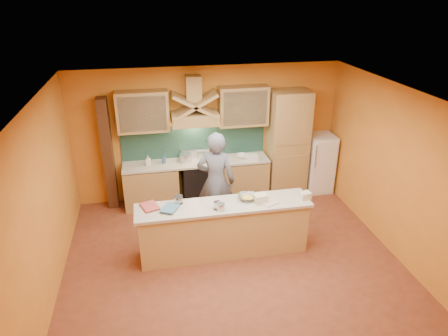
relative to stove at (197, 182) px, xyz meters
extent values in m
cube|color=brown|center=(0.30, -2.20, -0.45)|extent=(5.50, 5.00, 0.01)
cube|color=white|center=(0.30, -2.20, 2.35)|extent=(5.50, 5.00, 0.01)
cube|color=orange|center=(0.30, 0.30, 0.95)|extent=(5.50, 0.02, 2.80)
cube|color=orange|center=(0.30, -4.70, 0.95)|extent=(5.50, 0.02, 2.80)
cube|color=orange|center=(-2.45, -2.20, 0.95)|extent=(0.02, 5.00, 2.80)
cube|color=orange|center=(3.05, -2.20, 0.95)|extent=(0.02, 5.00, 2.80)
cube|color=tan|center=(-0.95, 0.00, -0.02)|extent=(1.10, 0.60, 0.86)
cube|color=tan|center=(0.95, 0.00, -0.02)|extent=(1.10, 0.60, 0.86)
cube|color=#BDB3A0|center=(0.00, 0.00, 0.45)|extent=(3.00, 0.62, 0.04)
cube|color=black|center=(0.00, 0.00, 0.00)|extent=(0.60, 0.58, 0.90)
cube|color=#1C3D34|center=(0.00, 0.28, 0.80)|extent=(3.00, 0.03, 0.70)
cube|color=tan|center=(0.00, 0.05, 1.37)|extent=(0.92, 0.50, 0.24)
cube|color=tan|center=(0.00, 0.15, 1.95)|extent=(0.30, 0.30, 0.50)
cube|color=tan|center=(-1.00, 0.12, 1.55)|extent=(1.00, 0.35, 0.80)
cube|color=tan|center=(1.00, 0.12, 1.55)|extent=(1.00, 0.35, 0.80)
cube|color=tan|center=(1.95, 0.00, 0.70)|extent=(0.80, 0.60, 2.30)
cube|color=white|center=(2.70, 0.00, 0.20)|extent=(0.58, 0.60, 1.30)
cube|color=#472816|center=(-1.75, 0.15, 0.70)|extent=(0.20, 0.30, 2.30)
cube|color=tan|center=(0.20, -1.90, -0.01)|extent=(2.80, 0.55, 0.88)
cube|color=#BDB3A0|center=(0.20, -1.90, 0.47)|extent=(2.90, 0.62, 0.05)
imported|color=slate|center=(0.22, -1.07, 0.50)|extent=(0.79, 0.63, 1.91)
cylinder|color=silver|center=(-0.22, 0.05, 0.53)|extent=(0.32, 0.32, 0.16)
cylinder|color=silver|center=(0.13, 0.14, 0.52)|extent=(0.20, 0.20, 0.14)
imported|color=white|center=(-0.97, 0.00, 0.57)|extent=(0.10, 0.10, 0.20)
imported|color=#2E5681|center=(-0.66, 0.03, 0.57)|extent=(0.11, 0.11, 0.21)
imported|color=silver|center=(0.96, 0.01, 0.50)|extent=(0.28, 0.28, 0.07)
cube|color=white|center=(1.13, -0.13, 0.52)|extent=(0.27, 0.21, 0.10)
imported|color=#A9423C|center=(-1.11, -1.81, 0.51)|extent=(0.34, 0.39, 0.03)
imported|color=teal|center=(-0.78, -1.86, 0.53)|extent=(0.35, 0.38, 0.02)
cylinder|color=silver|center=(-0.52, -1.73, 0.57)|extent=(0.16, 0.16, 0.14)
cylinder|color=white|center=(0.07, -2.03, 0.56)|extent=(0.14, 0.14, 0.13)
cube|color=silver|center=(0.12, -2.07, 0.54)|extent=(0.14, 0.14, 0.09)
imported|color=white|center=(0.62, -1.81, 0.53)|extent=(0.35, 0.35, 0.08)
cube|color=#C5AFA2|center=(0.95, -2.01, 0.50)|extent=(0.32, 0.29, 0.02)
cube|color=beige|center=(0.81, -1.94, 0.56)|extent=(0.24, 0.21, 0.14)
cube|color=beige|center=(1.58, -1.97, 0.55)|extent=(0.21, 0.17, 0.11)
camera|label=1|loc=(-0.90, -7.50, 3.76)|focal=32.00mm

